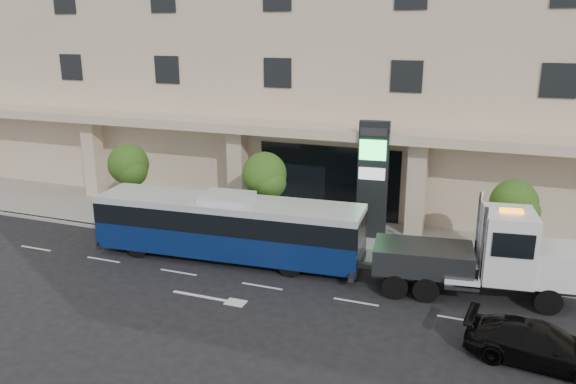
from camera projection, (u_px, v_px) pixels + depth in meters
name	position (u px, v px, depth m)	size (l,w,h in m)	color
ground	(275.00, 272.00, 24.67)	(120.00, 120.00, 0.00)	black
sidewalk	(311.00, 234.00, 29.15)	(120.00, 6.00, 0.15)	gray
curb	(291.00, 254.00, 26.45)	(120.00, 0.30, 0.15)	gray
convention_center	(364.00, 35.00, 35.77)	(60.00, 17.60, 20.00)	#C9B397
tree_left	(129.00, 167.00, 30.40)	(2.27, 2.20, 4.22)	#422B19
tree_mid	(265.00, 177.00, 27.66)	(2.28, 2.20, 4.38)	#422B19
tree_right	(514.00, 206.00, 23.85)	(2.10, 2.00, 4.04)	#422B19
city_bus	(228.00, 226.00, 25.74)	(12.58, 3.44, 3.15)	black
tow_truck	(485.00, 257.00, 22.01)	(9.00, 3.18, 4.07)	#2D3033
black_sedan	(540.00, 344.00, 17.80)	(1.86, 4.58, 1.33)	black
signage_pylon	(373.00, 179.00, 27.73)	(1.52, 0.68, 5.91)	black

